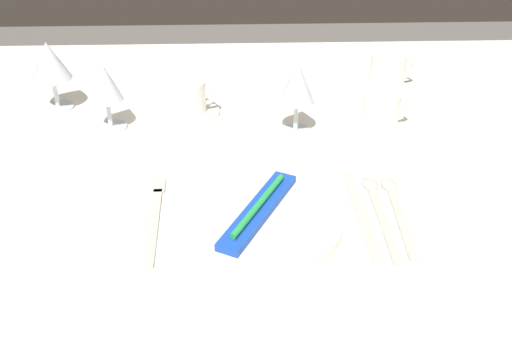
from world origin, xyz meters
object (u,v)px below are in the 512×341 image
at_px(spoon_soup, 378,206).
at_px(wine_glass_right, 105,86).
at_px(spoon_dessert, 396,205).
at_px(coffee_cup_far, 382,109).
at_px(wine_glass_left, 50,63).
at_px(fork_outer, 155,215).
at_px(dinner_knife, 362,215).
at_px(coffee_cup_right, 186,96).
at_px(coffee_cup_left, 388,69).
at_px(wine_glass_centre, 297,85).
at_px(dinner_plate, 259,219).
at_px(toothbrush_package, 259,210).

distance_m(spoon_soup, wine_glass_right, 0.56).
bearing_deg(spoon_dessert, coffee_cup_far, 83.60).
height_order(wine_glass_left, wine_glass_right, wine_glass_left).
xyz_separation_m(fork_outer, wine_glass_left, (-0.25, 0.39, 0.10)).
relative_size(spoon_dessert, wine_glass_right, 1.58).
distance_m(dinner_knife, spoon_soup, 0.04).
bearing_deg(coffee_cup_right, spoon_dessert, -43.59).
bearing_deg(spoon_soup, spoon_dessert, 2.39).
height_order(coffee_cup_left, wine_glass_left, wine_glass_left).
distance_m(wine_glass_centre, wine_glass_left, 0.51).
bearing_deg(dinner_plate, coffee_cup_right, 109.72).
xyz_separation_m(dinner_knife, spoon_soup, (0.03, 0.02, 0.00)).
bearing_deg(spoon_dessert, spoon_soup, -177.61).
distance_m(coffee_cup_left, wine_glass_right, 0.61).
distance_m(coffee_cup_far, wine_glass_right, 0.53).
bearing_deg(coffee_cup_right, fork_outer, -94.32).
bearing_deg(dinner_knife, coffee_cup_right, 129.23).
bearing_deg(coffee_cup_left, dinner_knife, -106.97).
xyz_separation_m(fork_outer, spoon_soup, (0.35, 0.01, 0.00)).
relative_size(dinner_knife, wine_glass_right, 1.73).
bearing_deg(coffee_cup_far, wine_glass_left, 170.35).
distance_m(spoon_dessert, wine_glass_right, 0.58).
xyz_separation_m(dinner_plate, coffee_cup_left, (0.31, 0.49, 0.04)).
xyz_separation_m(spoon_soup, coffee_cup_far, (0.06, 0.27, 0.04)).
height_order(coffee_cup_right, wine_glass_right, wine_glass_right).
relative_size(fork_outer, wine_glass_left, 1.54).
relative_size(dinner_plate, wine_glass_centre, 1.77).
bearing_deg(spoon_dessert, wine_glass_right, 150.63).
height_order(dinner_knife, spoon_soup, spoon_soup).
xyz_separation_m(dinner_plate, wine_glass_right, (-0.28, 0.32, 0.08)).
relative_size(coffee_cup_right, wine_glass_right, 0.78).
relative_size(coffee_cup_right, wine_glass_left, 0.73).
height_order(fork_outer, spoon_dessert, spoon_dessert).
xyz_separation_m(toothbrush_package, coffee_cup_far, (0.25, 0.30, 0.02)).
bearing_deg(fork_outer, coffee_cup_far, 34.04).
relative_size(coffee_cup_left, wine_glass_centre, 0.70).
xyz_separation_m(fork_outer, coffee_cup_far, (0.41, 0.28, 0.04)).
height_order(coffee_cup_left, coffee_cup_far, coffee_cup_left).
relative_size(coffee_cup_far, wine_glass_left, 0.66).
bearing_deg(fork_outer, wine_glass_right, 112.11).
distance_m(coffee_cup_left, wine_glass_left, 0.72).
relative_size(toothbrush_package, wine_glass_centre, 1.39).
bearing_deg(spoon_soup, coffee_cup_far, 77.44).
relative_size(coffee_cup_left, wine_glass_right, 0.75).
relative_size(spoon_soup, coffee_cup_left, 2.20).
bearing_deg(wine_glass_left, coffee_cup_far, -9.65).
xyz_separation_m(toothbrush_package, wine_glass_right, (-0.28, 0.32, 0.07)).
relative_size(toothbrush_package, fork_outer, 0.91).
bearing_deg(wine_glass_right, spoon_dessert, -29.37).
bearing_deg(dinner_plate, dinner_knife, 4.44).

